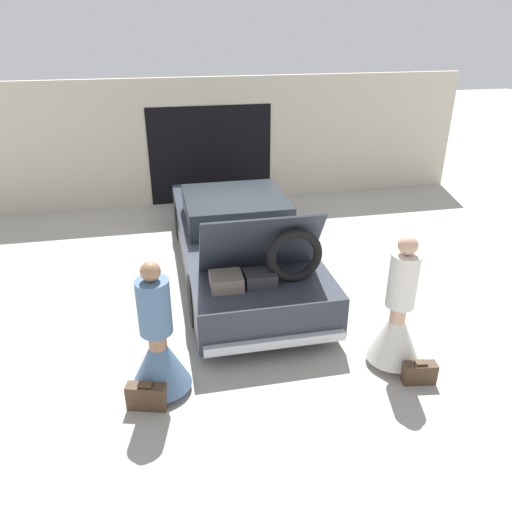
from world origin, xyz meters
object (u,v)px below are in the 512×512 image
suitcase_beside_left_person (147,396)px  suitcase_beside_right_person (419,373)px  car (239,239)px  person_right (397,321)px  person_left (158,348)px

suitcase_beside_left_person → suitcase_beside_right_person: size_ratio=1.14×
car → suitcase_beside_left_person: size_ratio=11.32×
car → person_right: bearing=-64.2°
person_left → suitcase_beside_right_person: size_ratio=4.10×
car → suitcase_beside_left_person: 3.57m
person_left → suitcase_beside_left_person: size_ratio=3.61×
car → person_left: 3.22m
suitcase_beside_left_person → suitcase_beside_right_person: (3.20, -0.22, -0.02)m
car → suitcase_beside_right_person: bearing=-64.8°
suitcase_beside_left_person → person_left: bearing=57.8°
person_left → person_right: (2.88, -0.09, 0.03)m
car → suitcase_beside_left_person: (-1.61, -3.16, -0.41)m
person_left → suitcase_beside_left_person: person_left is taller
suitcase_beside_left_person → suitcase_beside_right_person: 3.21m
suitcase_beside_left_person → suitcase_beside_right_person: bearing=-4.0°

